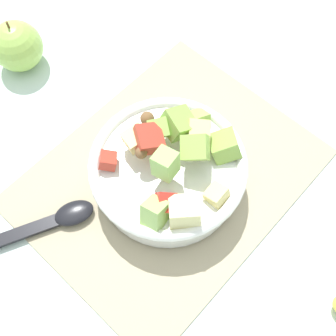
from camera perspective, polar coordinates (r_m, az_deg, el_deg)
ground_plane at (r=0.67m, az=0.08°, el=-1.15°), size 2.40×2.40×0.00m
placemat at (r=0.67m, az=0.08°, el=-1.05°), size 0.42×0.33×0.01m
salad_bowl at (r=0.63m, az=0.11°, el=-0.22°), size 0.22×0.22×0.12m
serving_spoon at (r=0.65m, az=-14.98°, el=-6.74°), size 0.19×0.11×0.01m
whole_apple at (r=0.79m, az=-18.67°, el=14.50°), size 0.08×0.08×0.09m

